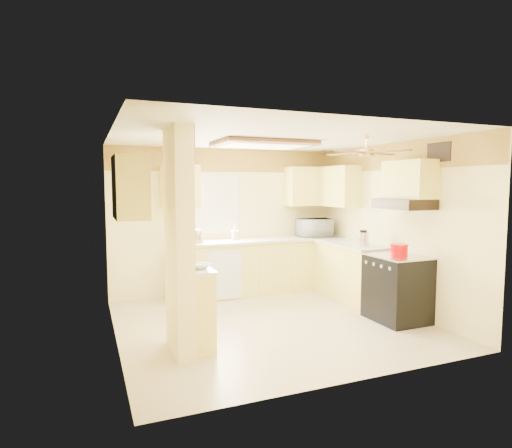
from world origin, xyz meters
name	(u,v)px	position (x,y,z in m)	size (l,w,h in m)	color
floor	(270,323)	(0.00, 0.00, 0.00)	(4.00, 4.00, 0.00)	#CDB48E
ceiling	(271,137)	(0.00, 0.00, 2.50)	(4.00, 4.00, 0.00)	white
wall_back	(227,221)	(0.00, 1.90, 1.25)	(4.00, 4.00, 0.00)	#FFEB9B
wall_front	(354,253)	(0.00, -1.90, 1.25)	(4.00, 4.00, 0.00)	#FFEB9B
wall_left	(114,239)	(-2.00, 0.00, 1.25)	(3.80, 3.80, 0.00)	#FFEB9B
wall_right	(392,227)	(2.00, 0.00, 1.25)	(3.80, 3.80, 0.00)	#FFEB9B
wallpaper_border	(227,160)	(0.00, 1.88, 2.30)	(4.00, 0.02, 0.40)	gold
partition_column	(179,242)	(-1.35, -0.55, 1.25)	(0.20, 0.70, 2.50)	#FFEB9B
partition_ledge	(199,311)	(-1.13, -0.55, 0.45)	(0.25, 0.55, 0.90)	#FFF07C
ledge_top	(199,270)	(-1.13, -0.55, 0.92)	(0.28, 0.58, 0.04)	white
lower_cabinets_back	(260,267)	(0.50, 1.60, 0.45)	(3.00, 0.60, 0.90)	#FFF07C
lower_cabinets_right	(351,273)	(1.70, 0.60, 0.45)	(0.60, 1.40, 0.90)	#FFF07C
countertop_back	(260,240)	(0.50, 1.59, 0.92)	(3.04, 0.64, 0.04)	white
countertop_right	(351,244)	(1.69, 0.60, 0.92)	(0.64, 1.44, 0.04)	white
dishwasher_panel	(224,275)	(-0.25, 1.29, 0.43)	(0.58, 0.02, 0.80)	white
window	(213,204)	(-0.25, 1.89, 1.55)	(0.92, 0.02, 1.02)	white
upper_cab_back_left	(180,187)	(-0.85, 1.72, 1.85)	(0.60, 0.35, 0.70)	#FFF07C
upper_cab_back_right	(310,186)	(1.55, 1.72, 1.85)	(0.90, 0.35, 0.70)	#FFF07C
upper_cab_right	(337,186)	(1.82, 1.25, 1.85)	(0.35, 1.00, 0.70)	#FFF07C
upper_cab_left_wall	(130,187)	(-1.82, -0.25, 1.85)	(0.35, 0.75, 0.70)	#FFF07C
upper_cab_over_stove	(410,180)	(1.82, -0.55, 1.95)	(0.35, 0.76, 0.52)	#FFF07C
stove	(397,288)	(1.67, -0.55, 0.46)	(0.68, 0.77, 0.92)	black
range_hood	(404,204)	(1.74, -0.55, 1.62)	(0.50, 0.76, 0.14)	black
poster_menu	(188,187)	(-1.24, -0.55, 1.85)	(0.02, 0.42, 0.57)	black
poster_nashville	(189,246)	(-1.24, -0.55, 1.20)	(0.02, 0.42, 0.57)	black
ceiling_light_panel	(263,144)	(0.10, 0.50, 2.46)	(1.35, 0.95, 0.06)	brown
ceiling_fan	(367,152)	(1.00, -0.70, 2.29)	(1.15, 1.15, 0.26)	gold
vent_grate	(439,152)	(1.98, -0.90, 2.30)	(0.02, 0.40, 0.25)	black
microwave	(314,228)	(1.57, 1.58, 1.10)	(0.59, 0.40, 0.33)	white
bowl	(200,266)	(-1.12, -0.57, 0.97)	(0.23, 0.23, 0.06)	white
dutch_oven	(399,250)	(1.64, -0.60, 1.00)	(0.25, 0.25, 0.16)	#CF0003
kettle	(363,239)	(1.64, 0.21, 1.06)	(0.16, 0.16, 0.25)	silver
dish_rack	(190,238)	(-0.73, 1.61, 1.02)	(0.38, 0.29, 0.21)	tan
utensil_crock	(235,235)	(0.08, 1.71, 1.02)	(0.12, 0.12, 0.25)	white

